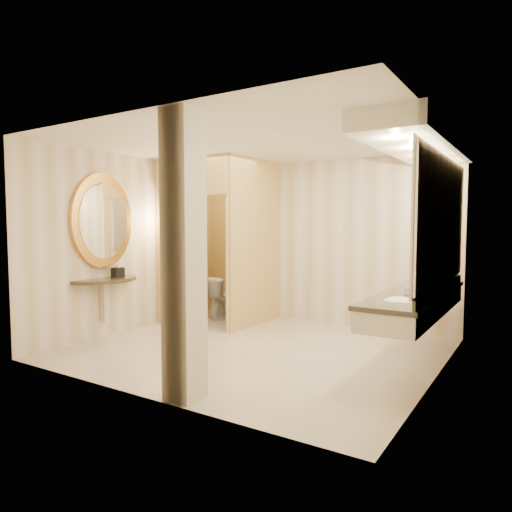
{
  "coord_description": "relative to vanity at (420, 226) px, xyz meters",
  "views": [
    {
      "loc": [
        3.18,
        -5.02,
        1.65
      ],
      "look_at": [
        -0.12,
        0.2,
        1.22
      ],
      "focal_mm": 32.0,
      "sensor_mm": 36.0,
      "label": 1
    }
  ],
  "objects": [
    {
      "name": "floor",
      "position": [
        -1.98,
        -0.4,
        -1.63
      ],
      "size": [
        4.5,
        4.5,
        0.0
      ],
      "primitive_type": "plane",
      "color": "beige",
      "rests_on": "ground"
    },
    {
      "name": "ceiling",
      "position": [
        -1.98,
        -0.4,
        1.07
      ],
      "size": [
        4.5,
        4.5,
        0.0
      ],
      "primitive_type": "plane",
      "rotation": [
        3.14,
        0.0,
        0.0
      ],
      "color": "silver",
      "rests_on": "wall_back"
    },
    {
      "name": "wall_back",
      "position": [
        -1.98,
        1.6,
        -0.28
      ],
      "size": [
        4.5,
        0.02,
        2.7
      ],
      "primitive_type": "cube",
      "color": "beige",
      "rests_on": "floor"
    },
    {
      "name": "wall_front",
      "position": [
        -1.98,
        -2.4,
        -0.28
      ],
      "size": [
        4.5,
        0.02,
        2.7
      ],
      "primitive_type": "cube",
      "color": "beige",
      "rests_on": "floor"
    },
    {
      "name": "wall_left",
      "position": [
        -4.23,
        -0.4,
        -0.28
      ],
      "size": [
        0.02,
        4.0,
        2.7
      ],
      "primitive_type": "cube",
      "color": "beige",
      "rests_on": "floor"
    },
    {
      "name": "wall_right",
      "position": [
        0.27,
        -0.4,
        -0.28
      ],
      "size": [
        0.02,
        4.0,
        2.7
      ],
      "primitive_type": "cube",
      "color": "beige",
      "rests_on": "floor"
    },
    {
      "name": "toilet_closet",
      "position": [
        -3.1,
        0.57,
        -0.24
      ],
      "size": [
        1.5,
        1.55,
        2.7
      ],
      "color": "#CDBD6B",
      "rests_on": "floor"
    },
    {
      "name": "wall_sconce",
      "position": [
        -3.9,
        0.03,
        0.1
      ],
      "size": [
        0.14,
        0.14,
        0.42
      ],
      "color": "gold",
      "rests_on": "toilet_closet"
    },
    {
      "name": "vanity",
      "position": [
        0.0,
        0.0,
        0.0
      ],
      "size": [
        0.75,
        2.81,
        2.09
      ],
      "color": "beige",
      "rests_on": "floor"
    },
    {
      "name": "console_shelf",
      "position": [
        -4.19,
        -1.04,
        -0.28
      ],
      "size": [
        1.05,
        1.05,
        1.97
      ],
      "color": "black",
      "rests_on": "floor"
    },
    {
      "name": "pillar",
      "position": [
        -1.63,
        -2.2,
        -0.28
      ],
      "size": [
        0.31,
        0.31,
        2.7
      ],
      "primitive_type": "cube",
      "color": "beige",
      "rests_on": "floor"
    },
    {
      "name": "tissue_box",
      "position": [
        -4.06,
        -0.89,
        -0.68
      ],
      "size": [
        0.16,
        0.16,
        0.14
      ],
      "primitive_type": "cube",
      "rotation": [
        0.0,
        0.0,
        -0.11
      ],
      "color": "black",
      "rests_on": "console_shelf"
    },
    {
      "name": "toilet",
      "position": [
        -3.54,
        1.02,
        -1.26
      ],
      "size": [
        0.51,
        0.77,
        0.73
      ],
      "primitive_type": "imported",
      "rotation": [
        0.0,
        0.0,
        3.0
      ],
      "color": "white",
      "rests_on": "floor"
    },
    {
      "name": "soap_bottle_a",
      "position": [
        -0.04,
        -0.32,
        -0.69
      ],
      "size": [
        0.06,
        0.06,
        0.13
      ],
      "primitive_type": "imported",
      "rotation": [
        0.0,
        0.0,
        0.06
      ],
      "color": "beige",
      "rests_on": "vanity"
    },
    {
      "name": "soap_bottle_b",
      "position": [
        -0.05,
        -0.04,
        -0.7
      ],
      "size": [
        0.09,
        0.09,
        0.1
      ],
      "primitive_type": "imported",
      "rotation": [
        0.0,
        0.0,
        -0.19
      ],
      "color": "silver",
      "rests_on": "vanity"
    },
    {
      "name": "soap_bottle_c",
      "position": [
        -0.15,
        0.04,
        -0.66
      ],
      "size": [
        0.07,
        0.08,
        0.18
      ],
      "primitive_type": "imported",
      "rotation": [
        0.0,
        0.0,
        -0.06
      ],
      "color": "#C6B28C",
      "rests_on": "vanity"
    }
  ]
}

